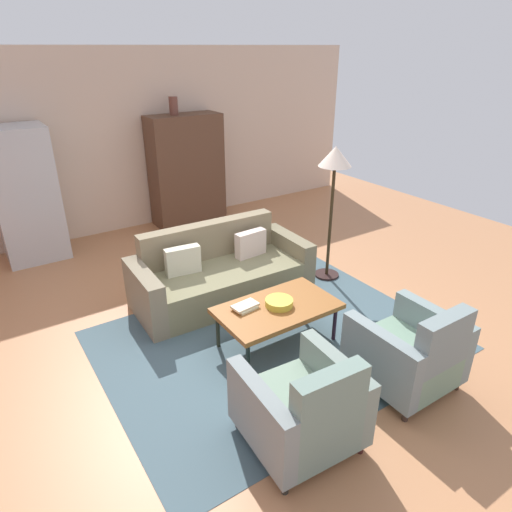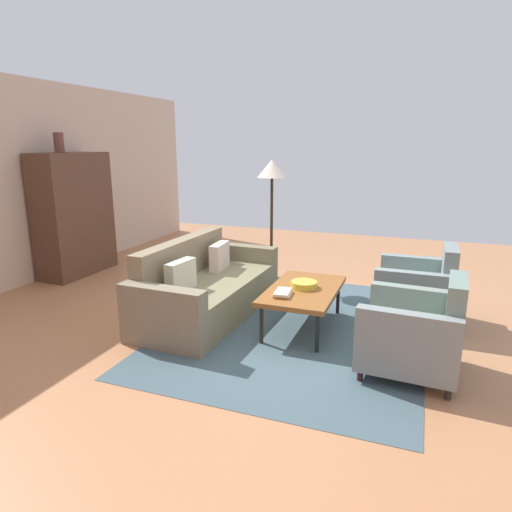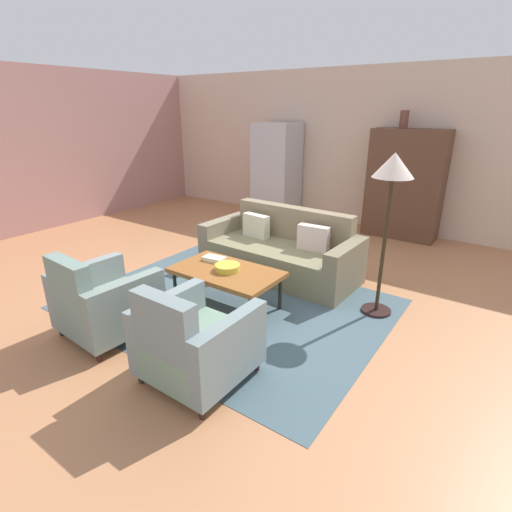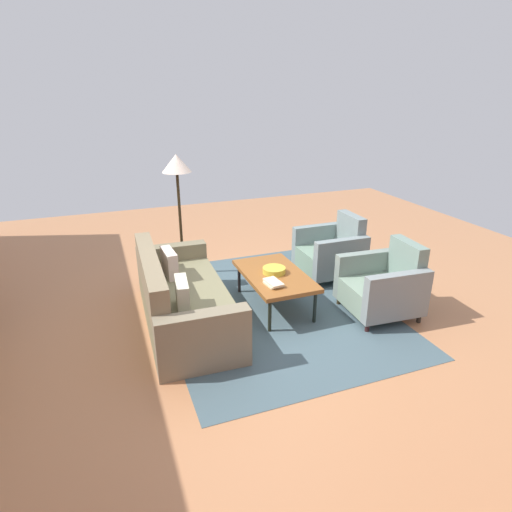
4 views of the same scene
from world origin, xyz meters
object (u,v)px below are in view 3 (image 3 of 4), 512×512
at_px(fruit_bowl, 227,267).
at_px(book_stack, 214,259).
at_px(refrigerator, 276,171).
at_px(floor_lamp, 392,181).
at_px(coffee_table, 226,273).
at_px(armchair_right, 193,345).
at_px(armchair_left, 101,304).
at_px(vase_tall, 404,119).
at_px(couch, 282,253).
at_px(cabinet, 405,185).

distance_m(fruit_bowl, book_stack, 0.34).
relative_size(refrigerator, floor_lamp, 1.08).
bearing_deg(coffee_table, armchair_right, -62.80).
relative_size(armchair_left, floor_lamp, 0.51).
bearing_deg(armchair_right, armchair_left, -179.50).
distance_m(fruit_bowl, refrigerator, 4.03).
height_order(vase_tall, floor_lamp, vase_tall).
xyz_separation_m(couch, coffee_table, (-0.00, -1.19, 0.12)).
distance_m(couch, book_stack, 1.10).
relative_size(coffee_table, refrigerator, 0.65).
distance_m(vase_tall, refrigerator, 2.55).
distance_m(book_stack, vase_tall, 4.01).
distance_m(armchair_right, cabinet, 4.95).
relative_size(book_stack, refrigerator, 0.15).
bearing_deg(armchair_left, book_stack, 80.17).
relative_size(couch, fruit_bowl, 7.63).
height_order(fruit_bowl, book_stack, fruit_bowl).
bearing_deg(couch, coffee_table, 91.63).
relative_size(cabinet, refrigerator, 0.97).
bearing_deg(vase_tall, refrigerator, -177.55).
height_order(fruit_bowl, vase_tall, vase_tall).
height_order(couch, floor_lamp, floor_lamp).
relative_size(vase_tall, refrigerator, 0.15).
bearing_deg(armchair_right, cabinet, 87.75).
distance_m(coffee_table, armchair_left, 1.31).
relative_size(book_stack, floor_lamp, 0.16).
distance_m(coffee_table, vase_tall, 4.10).
relative_size(book_stack, cabinet, 0.15).
relative_size(vase_tall, floor_lamp, 0.16).
distance_m(cabinet, vase_tall, 1.05).
height_order(couch, coffee_table, couch).
xyz_separation_m(cabinet, vase_tall, (-0.15, -0.00, 1.04)).
relative_size(couch, vase_tall, 7.69).
bearing_deg(book_stack, vase_tall, 74.81).
bearing_deg(vase_tall, book_stack, -105.19).
bearing_deg(couch, book_stack, 76.05).
bearing_deg(couch, refrigerator, -54.30).
bearing_deg(book_stack, floor_lamp, 22.14).
xyz_separation_m(couch, armchair_right, (0.60, -2.35, 0.06)).
bearing_deg(refrigerator, book_stack, -68.81).
bearing_deg(fruit_bowl, refrigerator, 114.63).
xyz_separation_m(book_stack, cabinet, (1.13, 3.61, 0.43)).
height_order(coffee_table, vase_tall, vase_tall).
relative_size(armchair_left, vase_tall, 3.18).
xyz_separation_m(vase_tall, refrigerator, (-2.33, -0.10, -1.01)).
xyz_separation_m(coffee_table, armchair_left, (-0.60, -1.17, -0.06)).
xyz_separation_m(coffee_table, refrigerator, (-1.65, 3.64, 0.52)).
xyz_separation_m(armchair_left, floor_lamp, (2.04, 2.01, 1.10)).
relative_size(couch, coffee_table, 1.77).
relative_size(fruit_bowl, floor_lamp, 0.16).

